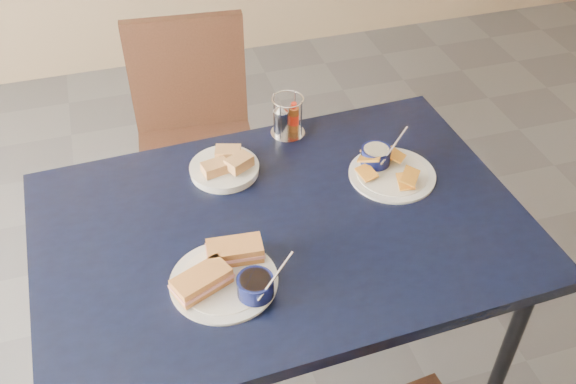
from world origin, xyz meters
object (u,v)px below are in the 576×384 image
object	(u,v)px
chair_far	(192,125)
condiment_caddy	(286,119)
bread_basket	(225,167)
dining_table	(282,238)
plantain_plate	(386,166)
sandwich_plate	(227,274)

from	to	relation	value
chair_far	condiment_caddy	distance (m)	0.57
chair_far	bread_basket	world-z (taller)	chair_far
dining_table	plantain_plate	distance (m)	0.39
condiment_caddy	sandwich_plate	bearing A→B (deg)	-119.75
dining_table	sandwich_plate	bearing A→B (deg)	-138.99
bread_basket	chair_far	bearing A→B (deg)	91.94
chair_far	plantain_plate	xyz separation A→B (m)	(0.48, -0.71, 0.24)
bread_basket	plantain_plate	bearing A→B (deg)	-16.26
dining_table	bread_basket	distance (m)	0.29
bread_basket	condiment_caddy	xyz separation A→B (m)	(0.23, 0.14, 0.03)
chair_far	condiment_caddy	xyz separation A→B (m)	(0.25, -0.44, 0.27)
plantain_plate	condiment_caddy	xyz separation A→B (m)	(-0.23, 0.27, 0.04)
dining_table	bread_basket	xyz separation A→B (m)	(-0.10, 0.25, 0.08)
sandwich_plate	plantain_plate	distance (m)	0.61
dining_table	bread_basket	world-z (taller)	bread_basket
sandwich_plate	chair_far	bearing A→B (deg)	86.07
dining_table	plantain_plate	bearing A→B (deg)	18.74
bread_basket	condiment_caddy	distance (m)	0.27
plantain_plate	dining_table	bearing A→B (deg)	-161.26
sandwich_plate	condiment_caddy	distance (m)	0.64
chair_far	dining_table	bearing A→B (deg)	-81.87
plantain_plate	condiment_caddy	world-z (taller)	condiment_caddy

